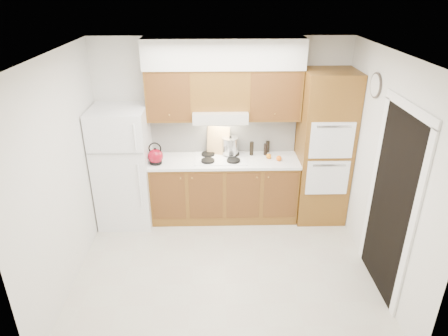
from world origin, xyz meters
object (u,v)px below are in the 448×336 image
oven_cabinet (324,148)px  stock_pot (230,146)px  kettle (155,156)px  fridge (124,167)px

oven_cabinet → stock_pot: size_ratio=9.21×
stock_pot → oven_cabinet: bearing=-6.7°
oven_cabinet → kettle: oven_cabinet is taller
stock_pot → kettle: bearing=-165.5°
oven_cabinet → kettle: size_ratio=10.41×
fridge → kettle: (0.48, -0.08, 0.20)m
kettle → stock_pot: stock_pot is taller
oven_cabinet → kettle: (-2.37, -0.11, -0.04)m
oven_cabinet → fridge: bearing=-179.3°
kettle → oven_cabinet: bearing=7.3°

